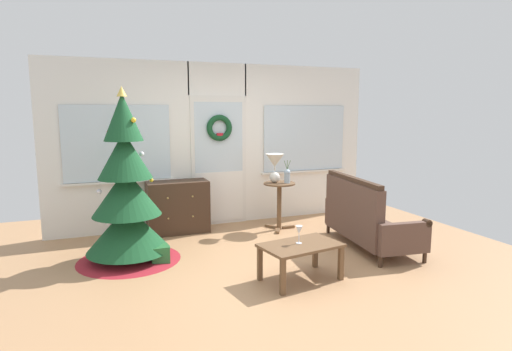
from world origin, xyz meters
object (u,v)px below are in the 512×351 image
(side_table, at_px, (279,197))
(gift_box, at_px, (160,255))
(table_lamp, at_px, (275,164))
(coffee_table, at_px, (301,249))
(dresser_cabinet, at_px, (178,207))
(flower_vase, at_px, (287,175))
(wine_glass, at_px, (299,231))
(settee_sofa, at_px, (365,220))
(christmas_tree, at_px, (127,201))

(side_table, height_order, gift_box, side_table)
(table_lamp, relative_size, coffee_table, 0.48)
(dresser_cabinet, height_order, gift_box, dresser_cabinet)
(gift_box, bearing_deg, flower_vase, 20.32)
(side_table, xyz_separation_m, flower_vase, (0.10, -0.06, 0.33))
(table_lamp, height_order, gift_box, table_lamp)
(side_table, relative_size, wine_glass, 3.75)
(dresser_cabinet, xyz_separation_m, coffee_table, (0.87, -2.31, -0.05))
(coffee_table, relative_size, gift_box, 4.30)
(flower_vase, height_order, wine_glass, flower_vase)
(flower_vase, bearing_deg, coffee_table, -111.13)
(dresser_cabinet, relative_size, side_table, 1.24)
(flower_vase, relative_size, wine_glass, 1.79)
(gift_box, bearing_deg, side_table, 22.79)
(settee_sofa, xyz_separation_m, coffee_table, (-1.32, -0.70, -0.03))
(table_lamp, distance_m, coffee_table, 2.12)
(settee_sofa, relative_size, side_table, 2.27)
(christmas_tree, distance_m, dresser_cabinet, 1.32)
(settee_sofa, bearing_deg, side_table, 120.89)
(christmas_tree, xyz_separation_m, dresser_cabinet, (0.80, 0.99, -0.35))
(flower_vase, distance_m, wine_glass, 1.96)
(settee_sofa, bearing_deg, table_lamp, 122.11)
(dresser_cabinet, relative_size, wine_glass, 4.64)
(christmas_tree, bearing_deg, side_table, 14.01)
(dresser_cabinet, height_order, settee_sofa, settee_sofa)
(dresser_cabinet, xyz_separation_m, side_table, (1.48, -0.42, 0.13))
(dresser_cabinet, distance_m, coffee_table, 2.47)
(side_table, xyz_separation_m, wine_glass, (-0.62, -1.86, 0.03))
(table_lamp, distance_m, wine_glass, 2.04)
(settee_sofa, bearing_deg, christmas_tree, 168.25)
(dresser_cabinet, relative_size, coffee_table, 0.99)
(christmas_tree, xyz_separation_m, gift_box, (0.34, -0.25, -0.63))
(side_table, distance_m, wine_glass, 1.96)
(christmas_tree, bearing_deg, wine_glass, -37.83)
(wine_glass, bearing_deg, christmas_tree, 142.17)
(christmas_tree, distance_m, coffee_table, 2.17)
(table_lamp, xyz_separation_m, flower_vase, (0.16, -0.10, -0.17))
(table_lamp, xyz_separation_m, gift_box, (-1.88, -0.86, -0.91))
(table_lamp, bearing_deg, christmas_tree, -164.66)
(dresser_cabinet, relative_size, flower_vase, 2.59)
(side_table, height_order, wine_glass, side_table)
(settee_sofa, height_order, wine_glass, settee_sofa)
(dresser_cabinet, bearing_deg, christmas_tree, -129.11)
(settee_sofa, height_order, table_lamp, table_lamp)
(settee_sofa, xyz_separation_m, table_lamp, (-0.77, 1.23, 0.64))
(wine_glass, bearing_deg, coffee_table, -73.83)
(dresser_cabinet, height_order, wine_glass, dresser_cabinet)
(settee_sofa, bearing_deg, dresser_cabinet, 143.71)
(dresser_cabinet, height_order, coffee_table, dresser_cabinet)
(settee_sofa, bearing_deg, coffee_table, -152.14)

